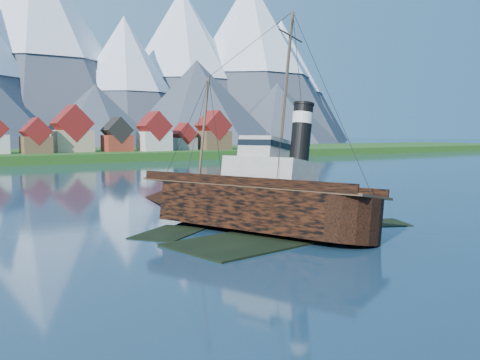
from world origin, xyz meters
TOP-DOWN VIEW (x-y plane):
  - ground at (0.00, 0.00)m, footprint 1400.00×1400.00m
  - shoal at (1.78, 2.15)m, footprint 31.71×21.24m
  - seawall at (0.00, 132.00)m, footprint 600.00×2.50m
  - tugboat_wreck at (-1.14, 3.98)m, footprint 7.06×30.40m
  - sailboat_d at (45.48, 62.07)m, footprint 3.68×8.45m

SIDE VIEW (x-z plane):
  - shoal at x=1.78m, z-range -0.92..0.22m
  - ground at x=0.00m, z-range 0.00..0.00m
  - seawall at x=0.00m, z-range -1.00..1.00m
  - sailboat_d at x=45.48m, z-range -5.34..5.86m
  - tugboat_wreck at x=-1.14m, z-range -9.02..15.07m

